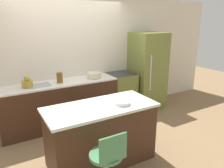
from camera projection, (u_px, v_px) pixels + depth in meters
name	position (u px, v px, depth m)	size (l,w,h in m)	color
ground_plane	(84.00, 127.00, 4.48)	(14.00, 14.00, 0.00)	#8E704C
wall_back	(70.00, 60.00, 4.64)	(8.00, 0.06, 2.60)	silver
back_counter	(61.00, 104.00, 4.44)	(2.32, 0.59, 0.93)	#422819
kitchen_island	(101.00, 134.00, 3.28)	(1.62, 0.74, 0.92)	#422819
oven_range	(121.00, 93.00, 5.14)	(0.57, 0.60, 0.93)	olive
refrigerator	(147.00, 71.00, 5.31)	(0.74, 0.72, 1.83)	olive
stool_chair	(107.00, 167.00, 2.58)	(0.40, 0.40, 0.93)	#B7B7BC
kettle	(27.00, 83.00, 3.99)	(0.20, 0.20, 0.21)	#B29333
mixing_bowl	(94.00, 75.00, 4.64)	(0.29, 0.29, 0.11)	beige
canister_jar	(60.00, 78.00, 4.28)	(0.12, 0.12, 0.19)	brown
fruit_bowl	(122.00, 103.00, 3.20)	(0.24, 0.24, 0.05)	white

